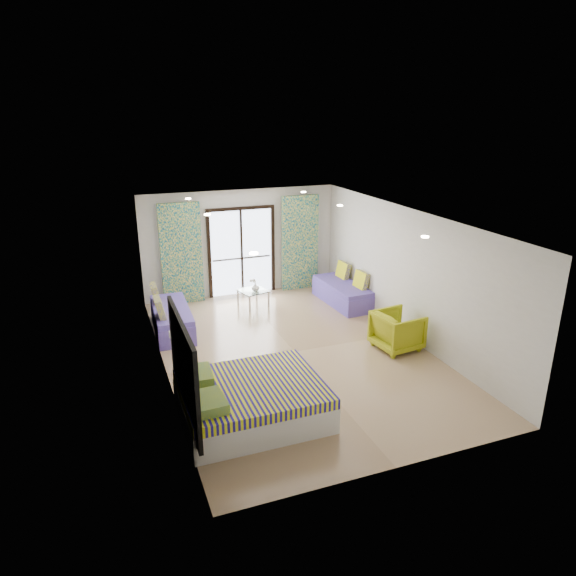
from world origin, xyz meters
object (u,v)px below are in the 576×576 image
object	(u,v)px
coffee_table	(253,292)
armchair	(397,329)
daybed_left	(171,318)
daybed_right	(343,292)
bed	(251,400)

from	to	relation	value
coffee_table	armchair	size ratio (longest dim) A/B	0.89
coffee_table	armchair	bearing A→B (deg)	-58.76
daybed_left	daybed_right	world-z (taller)	daybed_left
daybed_left	coffee_table	bearing A→B (deg)	22.77
bed	coffee_table	world-z (taller)	bed
bed	daybed_right	world-z (taller)	daybed_right
bed	coffee_table	distance (m)	4.86
daybed_left	coffee_table	distance (m)	2.25
daybed_left	armchair	size ratio (longest dim) A/B	2.29
bed	daybed_left	distance (m)	3.89
daybed_left	armchair	xyz separation A→B (m)	(4.10, -2.49, 0.13)
daybed_right	coffee_table	xyz separation A→B (m)	(-2.14, 0.59, 0.08)
bed	armchair	xyz separation A→B (m)	(3.46, 1.35, 0.12)
bed	daybed_right	xyz separation A→B (m)	(3.60, 4.05, -0.02)
daybed_right	armchair	size ratio (longest dim) A/B	2.23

